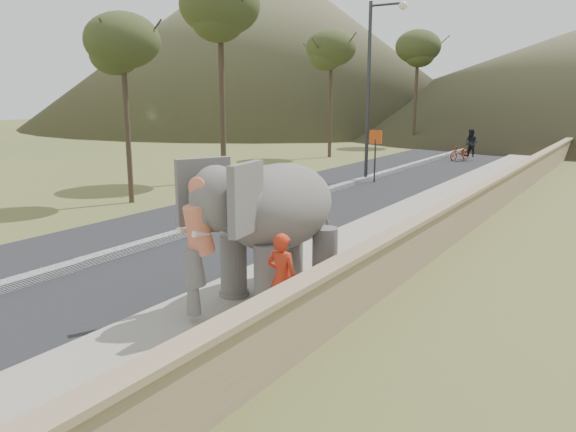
{
  "coord_description": "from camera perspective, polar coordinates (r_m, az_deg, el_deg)",
  "views": [
    {
      "loc": [
        5.87,
        -7.6,
        4.0
      ],
      "look_at": [
        0.2,
        1.35,
        1.7
      ],
      "focal_mm": 35.0,
      "sensor_mm": 36.0,
      "label": 1
    }
  ],
  "objects": [
    {
      "name": "hill_left",
      "position": [
        76.76,
        -2.75,
        17.49
      ],
      "size": [
        60.0,
        60.0,
        22.0
      ],
      "primitive_type": "cone",
      "color": "brown",
      "rests_on": "ground"
    },
    {
      "name": "median",
      "position": [
        21.05,
        0.66,
        1.61
      ],
      "size": [
        0.35,
        120.0,
        0.22
      ],
      "primitive_type": "cube",
      "color": "black",
      "rests_on": "ground"
    },
    {
      "name": "lamppost",
      "position": [
        26.18,
        8.84,
        14.04
      ],
      "size": [
        1.76,
        0.36,
        8.0
      ],
      "color": "#2F2E33",
      "rests_on": "ground"
    },
    {
      "name": "signboard",
      "position": [
        26.06,
        8.86,
        6.93
      ],
      "size": [
        0.6,
        0.08,
        2.4
      ],
      "color": "#2D2D33",
      "rests_on": "ground"
    },
    {
      "name": "road",
      "position": [
        21.06,
        0.66,
        1.36
      ],
      "size": [
        7.0,
        120.0,
        0.03
      ],
      "primitive_type": "cube",
      "color": "black",
      "rests_on": "ground"
    },
    {
      "name": "ground",
      "position": [
        10.4,
        -5.0,
        -10.41
      ],
      "size": [
        160.0,
        160.0,
        0.0
      ],
      "primitive_type": "plane",
      "color": "olive",
      "rests_on": "ground"
    },
    {
      "name": "walkway",
      "position": [
        18.96,
        13.62,
        -0.03
      ],
      "size": [
        3.0,
        120.0,
        0.15
      ],
      "primitive_type": "cube",
      "color": "#9E9687",
      "rests_on": "ground"
    },
    {
      "name": "elephant_and_man",
      "position": [
        10.99,
        -0.79,
        -0.98
      ],
      "size": [
        2.47,
        3.98,
        2.69
      ],
      "color": "slate",
      "rests_on": "ground"
    },
    {
      "name": "motorcyclist",
      "position": [
        36.19,
        17.53,
        6.57
      ],
      "size": [
        1.75,
        1.97,
        1.96
      ],
      "color": "maroon",
      "rests_on": "ground"
    },
    {
      "name": "parapet",
      "position": [
        18.42,
        18.55,
        0.82
      ],
      "size": [
        0.3,
        120.0,
        1.1
      ],
      "primitive_type": "cube",
      "color": "tan",
      "rests_on": "ground"
    }
  ]
}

